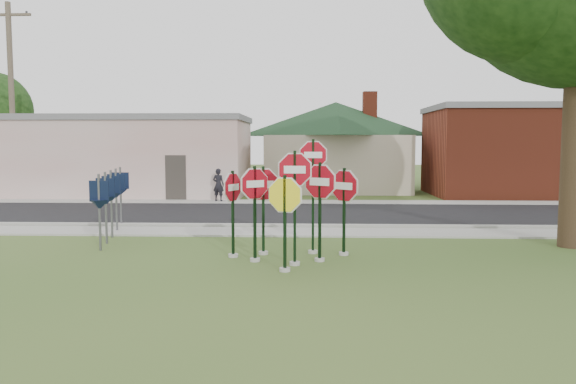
{
  "coord_description": "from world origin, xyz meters",
  "views": [
    {
      "loc": [
        0.43,
        -11.72,
        2.8
      ],
      "look_at": [
        -0.09,
        2.0,
        1.59
      ],
      "focal_mm": 35.0,
      "sensor_mm": 36.0,
      "label": 1
    }
  ],
  "objects_px": {
    "stop_sign_left": "(255,201)",
    "pedestrian": "(218,185)",
    "stop_sign_center": "(295,191)",
    "stop_sign_yellow": "(285,211)",
    "utility_pole_near": "(12,98)"
  },
  "relations": [
    {
      "from": "stop_sign_yellow",
      "to": "stop_sign_left",
      "type": "distance_m",
      "value": 1.26
    },
    {
      "from": "stop_sign_center",
      "to": "stop_sign_left",
      "type": "bearing_deg",
      "value": 158.7
    },
    {
      "from": "stop_sign_left",
      "to": "pedestrian",
      "type": "xyz_separation_m",
      "value": [
        -2.99,
        13.09,
        -0.61
      ]
    },
    {
      "from": "utility_pole_near",
      "to": "stop_sign_center",
      "type": "bearing_deg",
      "value": -45.31
    },
    {
      "from": "stop_sign_center",
      "to": "utility_pole_near",
      "type": "bearing_deg",
      "value": 134.69
    },
    {
      "from": "stop_sign_left",
      "to": "utility_pole_near",
      "type": "relative_size",
      "value": 0.25
    },
    {
      "from": "stop_sign_left",
      "to": "stop_sign_center",
      "type": "bearing_deg",
      "value": -21.3
    },
    {
      "from": "stop_sign_yellow",
      "to": "stop_sign_left",
      "type": "xyz_separation_m",
      "value": [
        -0.75,
        1.01,
        0.11
      ]
    },
    {
      "from": "stop_sign_center",
      "to": "stop_sign_yellow",
      "type": "bearing_deg",
      "value": -107.22
    },
    {
      "from": "utility_pole_near",
      "to": "pedestrian",
      "type": "distance_m",
      "value": 11.0
    },
    {
      "from": "stop_sign_yellow",
      "to": "stop_sign_left",
      "type": "relative_size",
      "value": 0.94
    },
    {
      "from": "stop_sign_left",
      "to": "pedestrian",
      "type": "distance_m",
      "value": 13.44
    },
    {
      "from": "stop_sign_yellow",
      "to": "utility_pole_near",
      "type": "bearing_deg",
      "value": 133.03
    },
    {
      "from": "stop_sign_center",
      "to": "stop_sign_yellow",
      "type": "xyz_separation_m",
      "value": [
        -0.2,
        -0.64,
        -0.38
      ]
    },
    {
      "from": "stop_sign_left",
      "to": "pedestrian",
      "type": "bearing_deg",
      "value": 102.87
    }
  ]
}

